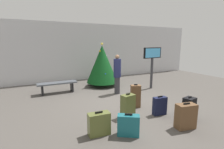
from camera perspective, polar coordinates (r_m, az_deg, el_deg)
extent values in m
plane|color=#514C47|center=(6.19, 2.99, -9.84)|extent=(16.00, 16.00, 0.00)
cube|color=silver|center=(10.12, -10.05, 7.58)|extent=(16.00, 0.20, 3.30)
cylinder|color=#4C3319|center=(8.65, -3.30, -3.18)|extent=(0.12, 0.12, 0.20)
cone|color=#0F4719|center=(8.46, -3.37, 3.63)|extent=(1.58, 1.58, 1.87)
sphere|color=#F2D84C|center=(8.40, -3.45, 10.39)|extent=(0.12, 0.12, 0.12)
sphere|color=yellow|center=(8.38, -4.22, 7.91)|extent=(0.08, 0.08, 0.08)
sphere|color=silver|center=(8.48, -1.95, 6.32)|extent=(0.08, 0.08, 0.08)
sphere|color=yellow|center=(8.34, -4.07, 7.98)|extent=(0.08, 0.08, 0.08)
sphere|color=blue|center=(8.74, -1.47, 3.62)|extent=(0.08, 0.08, 0.08)
sphere|color=blue|center=(8.69, -2.80, 5.57)|extent=(0.08, 0.08, 0.08)
sphere|color=blue|center=(8.01, -2.30, 0.20)|extent=(0.08, 0.08, 0.08)
cylinder|color=#333338|center=(8.27, 13.34, 0.38)|extent=(0.12, 0.12, 1.46)
cube|color=black|center=(8.15, 13.64, 7.19)|extent=(1.07, 0.20, 0.50)
cube|color=#4CB2F2|center=(8.12, 13.85, 7.16)|extent=(0.96, 0.12, 0.43)
cube|color=#4C5159|center=(7.69, -18.16, -2.78)|extent=(1.67, 0.44, 0.06)
cube|color=black|center=(7.69, -22.68, -4.93)|extent=(0.08, 0.35, 0.42)
cube|color=black|center=(7.85, -13.54, -4.07)|extent=(0.08, 0.35, 0.42)
cylinder|color=#333338|center=(7.26, 1.78, -3.71)|extent=(0.24, 0.24, 0.73)
cylinder|color=#1E234C|center=(7.11, 1.81, 2.20)|extent=(0.44, 0.44, 0.78)
sphere|color=#8C6647|center=(7.05, 1.84, 6.06)|extent=(0.18, 0.18, 0.18)
cube|color=brown|center=(5.81, 8.03, -7.32)|extent=(0.38, 0.31, 0.77)
cube|color=black|center=(5.70, 8.13, -3.45)|extent=(0.12, 0.07, 0.04)
cube|color=#141938|center=(5.40, 15.95, -10.26)|extent=(0.44, 0.22, 0.56)
cube|color=black|center=(5.30, 16.12, -7.24)|extent=(0.15, 0.05, 0.04)
cube|color=#59602D|center=(4.17, -4.43, -16.44)|extent=(0.53, 0.28, 0.55)
cube|color=black|center=(4.04, -4.50, -12.73)|extent=(0.18, 0.04, 0.04)
cube|color=brown|center=(4.80, 23.82, -12.89)|extent=(0.54, 0.35, 0.65)
cube|color=black|center=(4.68, 24.14, -9.03)|extent=(0.18, 0.06, 0.04)
cube|color=black|center=(5.41, 24.77, -10.39)|extent=(0.37, 0.32, 0.63)
cube|color=black|center=(5.31, 25.05, -7.00)|extent=(0.12, 0.05, 0.04)
cube|color=#59602D|center=(5.05, 5.45, -10.59)|extent=(0.43, 0.31, 0.68)
cube|color=black|center=(4.93, 5.52, -6.67)|extent=(0.14, 0.05, 0.04)
cube|color=#19606B|center=(4.14, 5.61, -16.87)|extent=(0.55, 0.46, 0.51)
cube|color=black|center=(4.02, 5.68, -13.39)|extent=(0.17, 0.12, 0.04)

